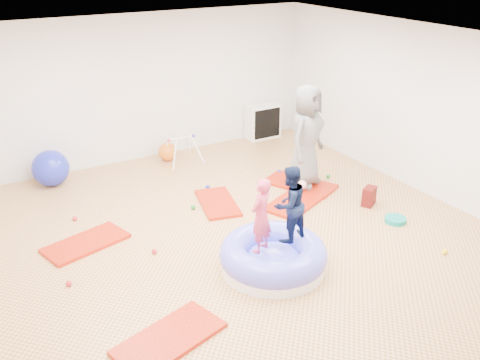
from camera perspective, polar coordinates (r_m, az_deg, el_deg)
room at (r=7.08m, az=1.23°, el=2.84°), size 7.01×8.01×2.81m
gym_mat_front_left at (r=6.10m, az=-7.54°, el=-16.41°), size 1.32×0.91×0.05m
gym_mat_mid_left at (r=8.00m, az=-16.11°, el=-6.48°), size 1.27×0.87×0.05m
gym_mat_center_back at (r=8.84m, az=-2.40°, el=-2.45°), size 0.80×1.20×0.05m
gym_mat_right at (r=8.93m, az=6.06°, el=-2.25°), size 1.36×1.05×0.05m
gym_mat_rear_right at (r=9.56m, az=6.43°, el=-0.43°), size 1.08×1.37×0.05m
inflatable_cushion at (r=7.11m, az=3.55°, el=-8.17°), size 1.43×1.43×0.45m
child_pink at (r=6.62m, az=2.26°, el=-3.43°), size 0.43×0.38×0.99m
child_navy at (r=6.87m, az=5.31°, el=-2.22°), size 0.57×0.48×1.04m
adult_caregiver at (r=9.19m, az=7.07°, el=4.67°), size 1.03×0.90×1.78m
infant at (r=9.27m, az=6.20°, el=-0.36°), size 0.34×0.34×0.20m
ball_pit_balls at (r=8.64m, az=-0.62°, el=-2.97°), size 5.03×3.65×0.07m
exercise_ball_blue at (r=9.97m, az=-19.55°, el=1.20°), size 0.65×0.65×0.65m
exercise_ball_orange at (r=10.64m, az=-7.74°, el=3.01°), size 0.36×0.36×0.36m
infant_play_gym at (r=10.41m, az=-6.26°, el=3.63°), size 0.69×0.66×0.53m
cube_shelf at (r=11.77m, az=2.48°, el=6.26°), size 0.74×0.37×0.74m
balance_disc at (r=8.62m, az=16.24°, el=-4.09°), size 0.33×0.33×0.07m
backpack at (r=9.00m, az=13.60°, el=-1.71°), size 0.31×0.27×0.31m
yellow_toy at (r=6.76m, az=4.20°, el=-11.73°), size 0.18×0.18×0.03m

